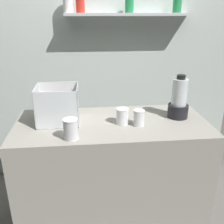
# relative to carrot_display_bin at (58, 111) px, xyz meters

# --- Properties ---
(ground_plane) EXTENTS (8.00, 8.00, 0.00)m
(ground_plane) POSITION_rel_carrot_display_bin_xyz_m (0.39, -0.05, -0.98)
(ground_plane) COLOR slate
(counter) EXTENTS (1.40, 0.64, 0.90)m
(counter) POSITION_rel_carrot_display_bin_xyz_m (0.39, -0.05, -0.53)
(counter) COLOR #9E998E
(counter) RESTS_ON ground_plane
(back_wall_unit) EXTENTS (2.60, 0.24, 2.50)m
(back_wall_unit) POSITION_rel_carrot_display_bin_xyz_m (0.39, 0.72, 0.28)
(back_wall_unit) COLOR silver
(back_wall_unit) RESTS_ON ground_plane
(carrot_display_bin) EXTENTS (0.29, 0.26, 0.27)m
(carrot_display_bin) POSITION_rel_carrot_display_bin_xyz_m (0.00, 0.00, 0.00)
(carrot_display_bin) COLOR white
(carrot_display_bin) RESTS_ON counter
(blender_pitcher) EXTENTS (0.15, 0.15, 0.33)m
(blender_pitcher) POSITION_rel_carrot_display_bin_xyz_m (0.89, 0.00, 0.05)
(blender_pitcher) COLOR black
(blender_pitcher) RESTS_ON counter
(juice_cup_pomegranate_far_left) EXTENTS (0.09, 0.09, 0.13)m
(juice_cup_pomegranate_far_left) POSITION_rel_carrot_display_bin_xyz_m (0.10, -0.28, -0.02)
(juice_cup_pomegranate_far_left) COLOR white
(juice_cup_pomegranate_far_left) RESTS_ON counter
(juice_cup_pomegranate_left) EXTENTS (0.09, 0.09, 0.12)m
(juice_cup_pomegranate_left) POSITION_rel_carrot_display_bin_xyz_m (0.46, -0.08, -0.03)
(juice_cup_pomegranate_left) COLOR white
(juice_cup_pomegranate_left) RESTS_ON counter
(juice_cup_orange_middle) EXTENTS (0.08, 0.08, 0.12)m
(juice_cup_orange_middle) POSITION_rel_carrot_display_bin_xyz_m (0.57, -0.12, -0.03)
(juice_cup_orange_middle) COLOR white
(juice_cup_orange_middle) RESTS_ON counter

